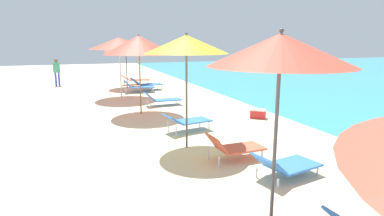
# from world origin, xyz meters

# --- Properties ---
(umbrella_third) EXTENTS (1.85, 1.85, 2.63)m
(umbrella_third) POSITION_xyz_m (0.36, 6.91, 2.36)
(umbrella_third) COLOR #4C4C51
(umbrella_third) RESTS_ON ground
(lounger_third_shoreside) EXTENTS (1.36, 0.87, 0.51)m
(lounger_third_shoreside) POSITION_xyz_m (1.47, 8.11, 0.25)
(lounger_third_shoreside) COLOR blue
(lounger_third_shoreside) RESTS_ON ground
(umbrella_fourth) EXTENTS (1.90, 1.90, 2.67)m
(umbrella_fourth) POSITION_xyz_m (0.30, 10.34, 2.40)
(umbrella_fourth) COLOR #4C4C51
(umbrella_fourth) RESTS_ON ground
(lounger_fourth_shoreside) EXTENTS (1.40, 0.83, 0.54)m
(lounger_fourth_shoreside) POSITION_xyz_m (0.75, 11.63, 0.31)
(lounger_fourth_shoreside) COLOR blue
(lounger_fourth_shoreside) RESTS_ON ground
(lounger_fourth_inland) EXTENTS (1.22, 0.64, 0.60)m
(lounger_fourth_inland) POSITION_xyz_m (0.96, 9.22, 0.29)
(lounger_fourth_inland) COLOR #D8593F
(lounger_fourth_inland) RESTS_ON ground
(umbrella_fifth) EXTENTS (2.37, 2.37, 2.71)m
(umbrella_fifth) POSITION_xyz_m (-0.03, 14.26, 2.34)
(umbrella_fifth) COLOR olive
(umbrella_fifth) RESTS_ON ground
(lounger_fifth_shoreside) EXTENTS (1.46, 0.62, 0.55)m
(lounger_fifth_shoreside) POSITION_xyz_m (1.03, 15.40, 0.26)
(lounger_fifth_shoreside) COLOR blue
(lounger_fifth_shoreside) RESTS_ON ground
(umbrella_sixth) EXTENTS (2.56, 2.56, 2.68)m
(umbrella_sixth) POSITION_xyz_m (-0.23, 17.70, 2.37)
(umbrella_sixth) COLOR silver
(umbrella_sixth) RESTS_ON ground
(lounger_sixth_shoreside) EXTENTS (1.55, 0.73, 0.66)m
(lounger_sixth_shoreside) POSITION_xyz_m (0.74, 18.88, 0.32)
(lounger_sixth_shoreside) COLOR blue
(lounger_sixth_shoreside) RESTS_ON ground
(umbrella_farthest) EXTENTS (2.27, 2.27, 2.46)m
(umbrella_farthest) POSITION_xyz_m (0.48, 20.70, 2.16)
(umbrella_farthest) COLOR #4C4C51
(umbrella_farthest) RESTS_ON ground
(lounger_farthest_shoreside) EXTENTS (1.67, 0.79, 0.58)m
(lounger_farthest_shoreside) POSITION_xyz_m (1.11, 21.86, 0.31)
(lounger_farthest_shoreside) COLOR #D8593F
(lounger_farthest_shoreside) RESTS_ON ground
(lounger_farthest_inland) EXTENTS (1.65, 0.89, 0.66)m
(lounger_farthest_inland) POSITION_xyz_m (1.25, 19.49, 0.34)
(lounger_farthest_inland) COLOR blue
(lounger_farthest_inland) RESTS_ON ground
(person_walking_near) EXTENTS (0.36, 0.22, 1.52)m
(person_walking_near) POSITION_xyz_m (-3.06, 22.78, 0.91)
(person_walking_near) COLOR #334CB2
(person_walking_near) RESTS_ON ground
(cooler_box) EXTENTS (0.57, 0.55, 0.31)m
(cooler_box) POSITION_xyz_m (3.44, 12.30, 0.15)
(cooler_box) COLOR red
(cooler_box) RESTS_ON ground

